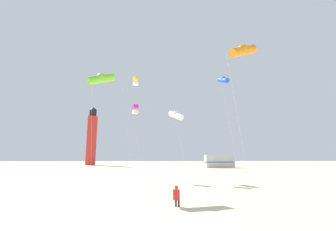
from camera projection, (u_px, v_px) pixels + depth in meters
name	position (u px, v px, depth m)	size (l,w,h in m)	color
kite_flyer_standing	(177.00, 196.00, 12.19)	(0.40, 0.55, 1.16)	red
kite_box_gold	(136.00, 81.00, 30.95)	(2.34, 2.34, 13.30)	silver
kite_tube_orange	(243.00, 51.00, 17.83)	(2.57, 2.00, 11.58)	silver
kite_box_magenta	(135.00, 109.00, 28.28)	(2.62, 2.21, 8.98)	silver
kite_tube_blue	(224.00, 80.00, 32.61)	(2.16, 2.58, 14.13)	silver
kite_tube_lime	(101.00, 78.00, 20.46)	(2.45, 2.00, 10.28)	silver
kite_tube_white	(176.00, 115.00, 27.15)	(2.32, 2.65, 8.18)	silver
lighthouse_distant	(92.00, 137.00, 65.39)	(2.80, 2.80, 16.80)	red
rv_van_silver	(219.00, 161.00, 51.27)	(6.57, 2.72, 2.80)	#B7BABF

